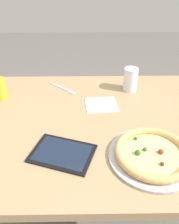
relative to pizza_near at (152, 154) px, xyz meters
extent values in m
plane|color=#66605B|center=(-0.20, 0.24, -0.77)|extent=(8.00, 8.00, 0.00)
cube|color=tan|center=(-0.20, 0.24, -0.04)|extent=(1.21, 0.95, 0.04)
cylinder|color=#826748|center=(-0.72, 0.63, -0.41)|extent=(0.07, 0.07, 0.71)
cylinder|color=#826748|center=(0.32, 0.63, -0.41)|extent=(0.07, 0.07, 0.71)
cylinder|color=#B7B7BC|center=(0.00, 0.00, -0.01)|extent=(0.34, 0.34, 0.01)
cylinder|color=#E5CC7F|center=(0.00, 0.00, 0.00)|extent=(0.23, 0.23, 0.01)
torus|color=tan|center=(0.00, 0.00, 0.01)|extent=(0.29, 0.29, 0.03)
sphere|color=brown|center=(0.02, -0.06, 0.01)|extent=(0.02, 0.02, 0.02)
sphere|color=#2D6623|center=(-0.05, 0.08, 0.01)|extent=(0.02, 0.02, 0.02)
sphere|color=maroon|center=(0.03, 0.00, 0.01)|extent=(0.02, 0.02, 0.02)
sphere|color=#2D6623|center=(-0.06, 0.00, 0.01)|extent=(0.02, 0.02, 0.02)
sphere|color=#2D6623|center=(-0.03, 0.02, 0.01)|extent=(0.02, 0.02, 0.02)
cylinder|color=silver|center=(0.00, 0.54, 0.05)|extent=(0.08, 0.08, 0.13)
cube|color=white|center=(-0.01, 0.54, 0.09)|extent=(0.03, 0.03, 0.02)
cube|color=white|center=(-0.01, 0.55, 0.08)|extent=(0.03, 0.03, 0.02)
cube|color=white|center=(-0.18, 0.38, -0.02)|extent=(0.17, 0.16, 0.00)
cube|color=silver|center=(-0.41, 0.58, -0.02)|extent=(0.13, 0.12, 0.00)
cube|color=silver|center=(-0.34, 0.51, -0.02)|extent=(0.05, 0.05, 0.00)
cube|color=black|center=(-0.35, 0.03, -0.02)|extent=(0.28, 0.24, 0.01)
cube|color=#192338|center=(-0.35, 0.03, -0.01)|extent=(0.25, 0.20, 0.00)
camera|label=1|loc=(-0.25, -0.65, 0.65)|focal=38.02mm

